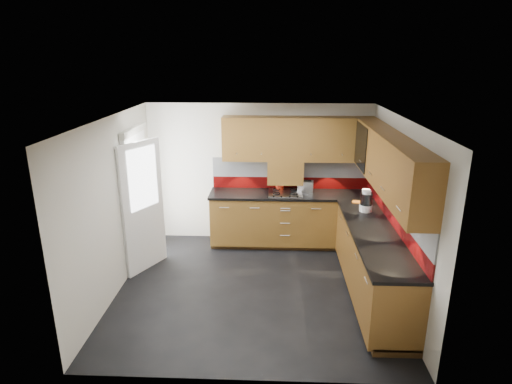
{
  "coord_description": "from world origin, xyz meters",
  "views": [
    {
      "loc": [
        0.24,
        -5.35,
        3.16
      ],
      "look_at": [
        -0.0,
        0.65,
        1.23
      ],
      "focal_mm": 30.0,
      "sensor_mm": 36.0,
      "label": 1
    }
  ],
  "objects_px": {
    "gas_hob": "(285,193)",
    "food_processor": "(366,202)",
    "utensil_pot": "(280,184)",
    "toaster": "(305,186)"
  },
  "relations": [
    {
      "from": "gas_hob",
      "to": "food_processor",
      "type": "bearing_deg",
      "value": -33.83
    },
    {
      "from": "toaster",
      "to": "utensil_pot",
      "type": "bearing_deg",
      "value": 172.55
    },
    {
      "from": "gas_hob",
      "to": "toaster",
      "type": "bearing_deg",
      "value": 23.34
    },
    {
      "from": "utensil_pot",
      "to": "gas_hob",
      "type": "bearing_deg",
      "value": -66.01
    },
    {
      "from": "utensil_pot",
      "to": "toaster",
      "type": "relative_size",
      "value": 1.68
    },
    {
      "from": "toaster",
      "to": "food_processor",
      "type": "relative_size",
      "value": 0.9
    },
    {
      "from": "toaster",
      "to": "food_processor",
      "type": "height_order",
      "value": "food_processor"
    },
    {
      "from": "gas_hob",
      "to": "food_processor",
      "type": "distance_m",
      "value": 1.42
    },
    {
      "from": "gas_hob",
      "to": "food_processor",
      "type": "xyz_separation_m",
      "value": [
        1.18,
        -0.79,
        0.13
      ]
    },
    {
      "from": "utensil_pot",
      "to": "toaster",
      "type": "bearing_deg",
      "value": -7.45
    }
  ]
}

